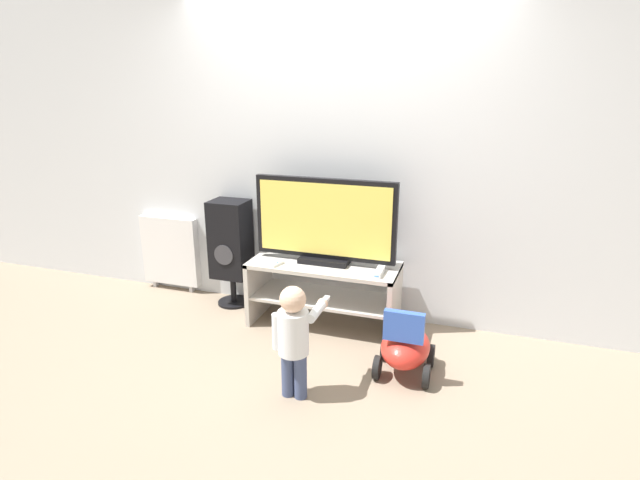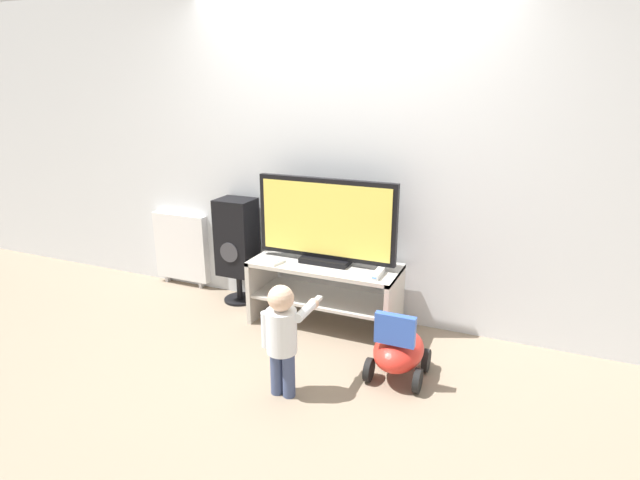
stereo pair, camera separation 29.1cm
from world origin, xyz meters
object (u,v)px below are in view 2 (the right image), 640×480
Objects in this scene: television at (326,222)px; speaker_tower at (237,239)px; ride_on_toy at (398,350)px; remote_primary at (278,263)px; game_console at (378,274)px; radiator at (181,247)px; child at (283,331)px.

television reaches higher than speaker_tower.
ride_on_toy is (1.60, -0.63, -0.38)m from speaker_tower.
television is at bearing 28.87° from remote_primary.
game_console is 0.21× the size of speaker_tower.
television reaches higher than radiator.
ride_on_toy is at bearing -21.44° from speaker_tower.
speaker_tower is at bearing 158.56° from ride_on_toy.
child is 1.46× the size of ride_on_toy.
television reaches higher than ride_on_toy.
child reaches higher than ride_on_toy.
remote_primary is at bearing -17.96° from radiator.
speaker_tower reaches higher than child.
game_console is at bearing 124.53° from ride_on_toy.
ride_on_toy is (0.60, 0.47, -0.24)m from child.
radiator reaches higher than game_console.
speaker_tower is 1.85× the size of ride_on_toy.
child reaches higher than radiator.
remote_primary is at bearing -175.87° from game_console.
game_console is 0.38× the size of ride_on_toy.
ride_on_toy is at bearing -55.47° from game_console.
game_console is 0.26× the size of child.
television reaches higher than remote_primary.
game_console is 0.93m from child.
game_console is at bearing 69.02° from child.
speaker_tower reaches higher than ride_on_toy.
remote_primary is at bearing -151.13° from television.
child is at bearing -82.64° from television.
child is 1.49m from speaker_tower.
radiator is (-0.69, 0.11, -0.19)m from speaker_tower.
television reaches higher than child.
child is (0.13, -0.98, -0.42)m from television.
remote_primary is at bearing 119.22° from child.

